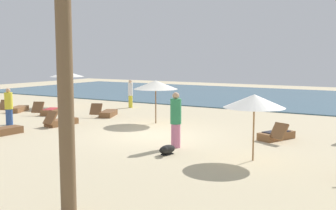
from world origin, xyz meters
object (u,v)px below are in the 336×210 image
lounger_3 (1,131)px  person_4 (176,120)px  umbrella_0 (67,74)px  person_0 (130,93)px  lounger_6 (107,113)px  dog (167,150)px  umbrella_2 (254,101)px  lounger_2 (17,109)px  lounger_4 (61,122)px  lounger_0 (50,111)px  person_5 (9,107)px  lounger_1 (277,135)px  umbrella_3 (156,85)px

lounger_3 → person_4: size_ratio=0.90×
umbrella_0 → person_0: 4.10m
lounger_6 → dog: (6.94, -5.58, 0.00)m
umbrella_2 → lounger_3: 10.06m
lounger_2 → lounger_4: size_ratio=1.03×
lounger_4 → person_0: (-1.04, 6.80, 0.70)m
dog → lounger_0: bearing=155.5°
umbrella_0 → person_4: bearing=-29.7°
lounger_2 → person_5: 4.60m
lounger_4 → person_5: bearing=-153.2°
person_5 → person_4: bearing=-1.2°
umbrella_0 → person_0: size_ratio=1.27×
umbrella_2 → lounger_3: bearing=-172.8°
person_0 → lounger_2: bearing=-132.7°
person_0 → person_5: 7.93m
umbrella_0 → lounger_1: umbrella_0 is taller
umbrella_2 → lounger_6: (-9.50, 4.86, -1.62)m
lounger_1 → lounger_6: size_ratio=0.99×
lounger_6 → umbrella_2: bearing=-27.1°
lounger_1 → lounger_2: (-14.67, 0.25, -0.01)m
umbrella_2 → lounger_2: bearing=166.3°
lounger_1 → dog: 4.72m
lounger_0 → person_4: size_ratio=0.93×
person_4 → dog: person_4 is taller
lounger_6 → lounger_0: bearing=-161.8°
lounger_6 → lounger_4: bearing=-90.3°
person_0 → dog: person_0 is taller
lounger_4 → umbrella_3: bearing=38.5°
lounger_4 → lounger_2: bearing=159.3°
lounger_6 → person_4: size_ratio=0.94×
lounger_2 → person_5: (3.31, -3.12, 0.66)m
lounger_1 → dog: size_ratio=2.48×
lounger_3 → person_5: (-1.78, 1.79, 0.66)m
lounger_2 → person_4: (12.08, -3.29, 0.78)m
lounger_6 → person_0: (-1.06, 3.53, 0.70)m
umbrella_0 → lounger_6: umbrella_0 is taller
lounger_1 → person_0: size_ratio=1.04×
lounger_3 → dog: 7.31m
lounger_0 → lounger_2: bearing=-175.1°
umbrella_0 → lounger_1: bearing=-13.8°
lounger_1 → person_4: person_4 is taller
lounger_1 → umbrella_2: bearing=-85.5°
lounger_1 → person_5: (-11.36, -2.87, 0.66)m
umbrella_0 → umbrella_2: 15.72m
umbrella_2 → lounger_3: size_ratio=1.17×
umbrella_2 → lounger_0: umbrella_2 is taller
umbrella_0 → lounger_6: 5.37m
umbrella_0 → lounger_2: bearing=-103.7°
umbrella_3 → lounger_1: 6.16m
lounger_0 → dog: size_ratio=2.49×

